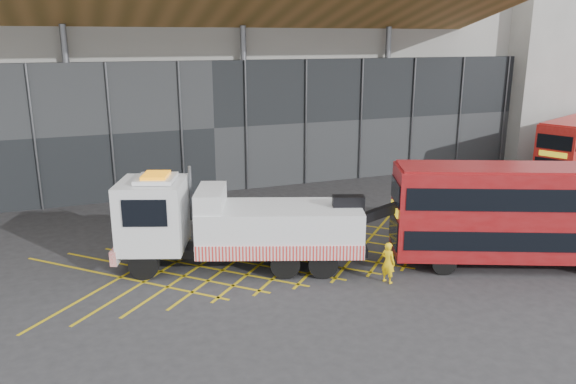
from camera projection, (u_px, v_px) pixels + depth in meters
name	position (u px, v px, depth m)	size (l,w,h in m)	color
ground_plane	(236.00, 261.00, 24.18)	(120.00, 120.00, 0.00)	#2A2A2C
road_markings	(288.00, 253.00, 25.02)	(21.56, 7.16, 0.01)	gold
construction_building	(186.00, 43.00, 39.01)	(55.00, 23.97, 18.00)	gray
east_building	(547.00, 29.00, 47.08)	(15.00, 12.00, 20.00)	gray
recovery_truck	(232.00, 224.00, 23.05)	(11.55, 6.12, 4.10)	black
bus_towed	(523.00, 211.00, 23.10)	(10.60, 6.40, 4.28)	maroon
worker	(388.00, 262.00, 21.86)	(0.61, 0.40, 1.66)	yellow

